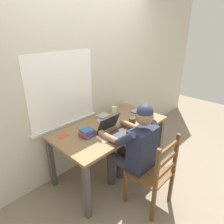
% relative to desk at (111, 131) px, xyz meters
% --- Properties ---
extents(ground_plane, '(8.00, 8.00, 0.00)m').
position_rel_desk_xyz_m(ground_plane, '(0.00, 0.00, -0.65)').
color(ground_plane, gray).
extents(back_wall, '(6.00, 0.08, 2.60)m').
position_rel_desk_xyz_m(back_wall, '(-0.01, 0.48, 0.65)').
color(back_wall, beige).
rests_on(back_wall, ground).
extents(desk, '(1.54, 0.80, 0.74)m').
position_rel_desk_xyz_m(desk, '(0.00, 0.00, 0.00)').
color(desk, olive).
rests_on(desk, ground).
extents(seated_person, '(0.50, 0.60, 1.22)m').
position_rel_desk_xyz_m(seated_person, '(-0.09, -0.48, 0.02)').
color(seated_person, '#232842').
rests_on(seated_person, ground).
extents(wooden_chair, '(0.42, 0.42, 0.92)m').
position_rel_desk_xyz_m(wooden_chair, '(-0.09, -0.76, -0.20)').
color(wooden_chair, brown).
rests_on(wooden_chair, ground).
extents(laptop, '(0.33, 0.32, 0.22)m').
position_rel_desk_xyz_m(laptop, '(-0.13, -0.19, 0.14)').
color(laptop, '#232328').
rests_on(laptop, desk).
extents(computer_mouse, '(0.06, 0.10, 0.03)m').
position_rel_desk_xyz_m(computer_mouse, '(0.14, -0.28, 0.10)').
color(computer_mouse, '#232328').
rests_on(computer_mouse, desk).
extents(coffee_mug_white, '(0.11, 0.07, 0.09)m').
position_rel_desk_xyz_m(coffee_mug_white, '(0.37, 0.28, 0.13)').
color(coffee_mug_white, silver).
rests_on(coffee_mug_white, desk).
extents(coffee_mug_dark, '(0.12, 0.09, 0.10)m').
position_rel_desk_xyz_m(coffee_mug_dark, '(0.21, -0.19, 0.14)').
color(coffee_mug_dark, '#38281E').
rests_on(coffee_mug_dark, desk).
extents(book_stack_main, '(0.21, 0.15, 0.08)m').
position_rel_desk_xyz_m(book_stack_main, '(0.05, 0.19, 0.13)').
color(book_stack_main, white).
rests_on(book_stack_main, desk).
extents(book_stack_side, '(0.19, 0.17, 0.08)m').
position_rel_desk_xyz_m(book_stack_side, '(-0.38, 0.02, 0.13)').
color(book_stack_side, '#2D5B9E').
rests_on(book_stack_side, desk).
extents(paper_pile_near_laptop, '(0.22, 0.20, 0.01)m').
position_rel_desk_xyz_m(paper_pile_near_laptop, '(-0.25, -0.18, 0.09)').
color(paper_pile_near_laptop, white).
rests_on(paper_pile_near_laptop, desk).
extents(paper_pile_back_corner, '(0.27, 0.20, 0.01)m').
position_rel_desk_xyz_m(paper_pile_back_corner, '(-0.09, -0.26, 0.09)').
color(paper_pile_back_corner, silver).
rests_on(paper_pile_back_corner, desk).
extents(landscape_photo_print, '(0.14, 0.11, 0.00)m').
position_rel_desk_xyz_m(landscape_photo_print, '(-0.59, 0.22, 0.09)').
color(landscape_photo_print, '#C63D33').
rests_on(landscape_photo_print, desk).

